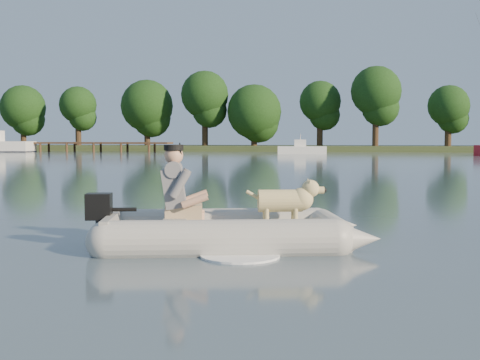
% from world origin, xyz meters
% --- Properties ---
extents(water, '(160.00, 160.00, 0.00)m').
position_xyz_m(water, '(0.00, 0.00, 0.00)').
color(water, slate).
rests_on(water, ground).
extents(shore_bank, '(160.00, 12.00, 0.70)m').
position_xyz_m(shore_bank, '(0.00, 62.00, 0.25)').
color(shore_bank, '#47512D').
rests_on(shore_bank, water).
extents(dock, '(18.00, 2.00, 1.04)m').
position_xyz_m(dock, '(-26.00, 52.00, 0.52)').
color(dock, '#4C331E').
rests_on(dock, water).
extents(treeline, '(71.02, 7.35, 9.27)m').
position_xyz_m(treeline, '(-3.71, 61.11, 5.48)').
color(treeline, '#332316').
rests_on(treeline, shore_bank).
extents(dinghy, '(5.59, 4.68, 1.41)m').
position_xyz_m(dinghy, '(0.08, 0.60, 0.60)').
color(dinghy, '#A6A7A1').
rests_on(dinghy, water).
extents(man, '(0.87, 0.80, 1.10)m').
position_xyz_m(man, '(-0.62, 0.48, 0.79)').
color(man, slate).
rests_on(man, dinghy).
extents(dog, '(1.00, 0.56, 0.63)m').
position_xyz_m(dog, '(0.71, 0.82, 0.53)').
color(dog, tan).
rests_on(dog, dinghy).
extents(outboard_motor, '(0.48, 0.39, 0.80)m').
position_xyz_m(outboard_motor, '(-1.56, 0.18, 0.32)').
color(outboard_motor, black).
rests_on(outboard_motor, dinghy).
extents(motorboat, '(4.69, 2.12, 1.93)m').
position_xyz_m(motorboat, '(-3.18, 47.95, 0.88)').
color(motorboat, white).
rests_on(motorboat, water).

